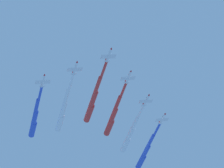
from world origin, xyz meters
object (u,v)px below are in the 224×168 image
(jet_port_inner, at_px, (113,116))
(jet_starboard_inner, at_px, (63,110))
(jet_port_mid, at_px, (130,134))
(jet_lead, at_px, (93,100))
(jet_starboard_mid, at_px, (35,118))
(jet_port_outer, at_px, (146,152))

(jet_port_inner, relative_size, jet_starboard_inner, 0.96)
(jet_port_inner, height_order, jet_port_mid, jet_port_inner)
(jet_lead, relative_size, jet_port_mid, 1.08)
(jet_lead, relative_size, jet_starboard_inner, 1.01)
(jet_port_inner, height_order, jet_starboard_inner, jet_port_inner)
(jet_lead, xyz_separation_m, jet_starboard_inner, (-12.20, 15.30, -0.18))
(jet_starboard_mid, bearing_deg, jet_port_mid, -9.85)
(jet_lead, distance_m, jet_port_inner, 18.95)
(jet_lead, relative_size, jet_port_inner, 1.05)
(jet_port_outer, bearing_deg, jet_lead, -149.07)
(jet_port_inner, distance_m, jet_port_outer, 40.16)
(jet_starboard_mid, xyz_separation_m, jet_port_outer, (75.44, 2.01, 2.30))
(jet_starboard_mid, distance_m, jet_port_outer, 75.50)
(jet_port_inner, xyz_separation_m, jet_starboard_inner, (-28.98, 6.67, -1.87))
(jet_port_mid, xyz_separation_m, jet_port_outer, (17.70, 12.03, 1.16))
(jet_starboard_mid, bearing_deg, jet_port_outer, 1.52)
(jet_port_inner, height_order, jet_port_outer, jet_port_outer)
(jet_starboard_inner, distance_m, jet_port_outer, 64.59)
(jet_lead, distance_m, jet_port_outer, 59.00)
(jet_lead, bearing_deg, jet_port_mid, 29.06)
(jet_port_inner, relative_size, jet_starboard_mid, 1.03)
(jet_port_mid, xyz_separation_m, jet_starboard_mid, (-57.74, 10.03, -1.14))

